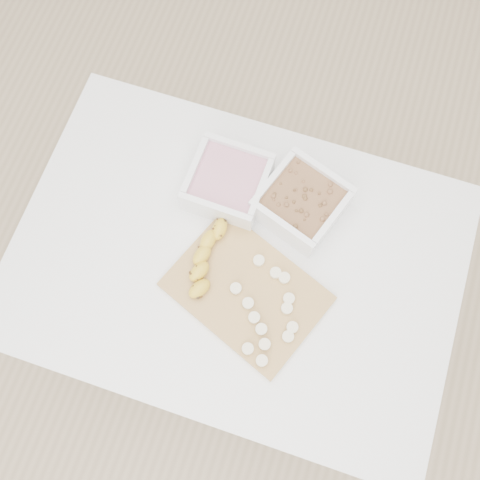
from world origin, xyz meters
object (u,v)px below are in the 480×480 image
(bowl_yogurt, at_px, (228,182))
(bowl_granola, at_px, (302,202))
(table, at_px, (236,271))
(banana, at_px, (206,259))
(cutting_board, at_px, (247,291))

(bowl_yogurt, height_order, bowl_granola, same)
(table, xyz_separation_m, bowl_granola, (0.10, 0.16, 0.14))
(banana, bearing_deg, bowl_yogurt, 103.97)
(bowl_yogurt, relative_size, banana, 0.94)
(table, bearing_deg, bowl_granola, 58.21)
(cutting_board, bearing_deg, table, 126.26)
(bowl_yogurt, xyz_separation_m, banana, (0.01, -0.18, -0.01))
(table, relative_size, bowl_granola, 4.58)
(bowl_granola, relative_size, cutting_board, 0.68)
(bowl_granola, xyz_separation_m, cutting_board, (-0.06, -0.23, -0.03))
(table, height_order, bowl_yogurt, bowl_yogurt)
(table, distance_m, cutting_board, 0.13)
(bowl_granola, bearing_deg, banana, -130.20)
(bowl_granola, distance_m, cutting_board, 0.23)
(table, distance_m, bowl_yogurt, 0.22)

